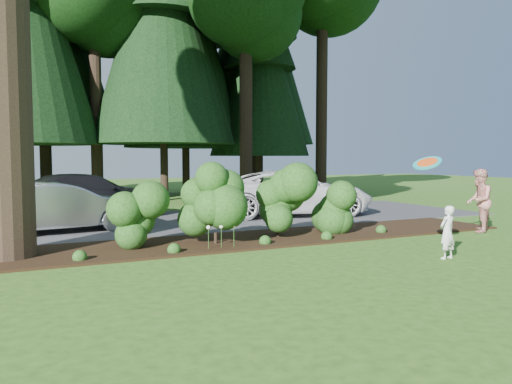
# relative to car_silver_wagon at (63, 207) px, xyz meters

# --- Properties ---
(ground) EXTENTS (80.00, 80.00, 0.00)m
(ground) POSITION_rel_car_silver_wagon_xyz_m (3.21, -6.59, -0.70)
(ground) COLOR #2C4F16
(ground) RESTS_ON ground
(mulch_bed) EXTENTS (16.00, 2.50, 0.05)m
(mulch_bed) POSITION_rel_car_silver_wagon_xyz_m (3.21, -3.34, -0.67)
(mulch_bed) COLOR black
(mulch_bed) RESTS_ON ground
(driveway) EXTENTS (22.00, 6.00, 0.03)m
(driveway) POSITION_rel_car_silver_wagon_xyz_m (3.21, 0.91, -0.68)
(driveway) COLOR #38383A
(driveway) RESTS_ON ground
(shrub_row) EXTENTS (6.53, 1.60, 1.61)m
(shrub_row) POSITION_rel_car_silver_wagon_xyz_m (3.98, -3.45, 0.11)
(shrub_row) COLOR #193911
(shrub_row) RESTS_ON ground
(lily_cluster) EXTENTS (0.69, 0.09, 0.57)m
(lily_cluster) POSITION_rel_car_silver_wagon_xyz_m (2.91, -4.19, -0.20)
(lily_cluster) COLOR #193911
(lily_cluster) RESTS_ON ground
(car_silver_wagon) EXTENTS (4.21, 1.99, 1.33)m
(car_silver_wagon) POSITION_rel_car_silver_wagon_xyz_m (0.00, 0.00, 0.00)
(car_silver_wagon) COLOR #A8A9AD
(car_silver_wagon) RESTS_ON driveway
(car_white_suv) EXTENTS (5.98, 3.65, 1.55)m
(car_white_suv) POSITION_rel_car_silver_wagon_xyz_m (7.54, 0.71, 0.11)
(car_white_suv) COLOR silver
(car_white_suv) RESTS_ON driveway
(car_dark_suv) EXTENTS (5.33, 2.86, 1.47)m
(car_dark_suv) POSITION_rel_car_silver_wagon_xyz_m (1.03, 2.97, 0.07)
(car_dark_suv) COLOR black
(car_dark_suv) RESTS_ON driveway
(child) EXTENTS (0.43, 0.32, 1.07)m
(child) POSITION_rel_car_silver_wagon_xyz_m (6.64, -7.05, -0.16)
(child) COLOR silver
(child) RESTS_ON ground
(adult) EXTENTS (1.06, 1.02, 1.73)m
(adult) POSITION_rel_car_silver_wagon_xyz_m (10.20, -4.79, 0.17)
(adult) COLOR #B12117
(adult) RESTS_ON ground
(frisbee) EXTENTS (0.54, 0.55, 0.32)m
(frisbee) POSITION_rel_car_silver_wagon_xyz_m (6.06, -7.04, 1.24)
(frisbee) COLOR teal
(frisbee) RESTS_ON ground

